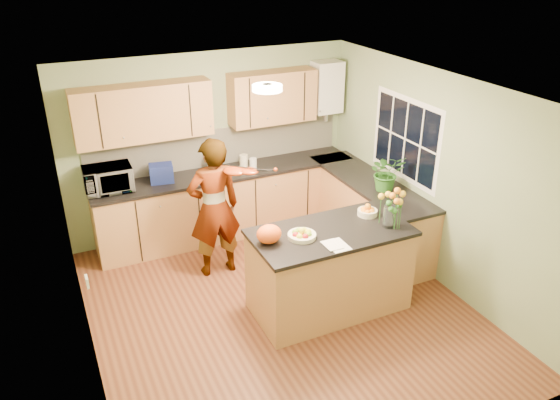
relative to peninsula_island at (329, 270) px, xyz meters
name	(u,v)px	position (x,y,z in m)	size (l,w,h in m)	color
floor	(280,309)	(-0.51, 0.19, -0.49)	(4.50, 4.50, 0.00)	#562A18
ceiling	(280,91)	(-0.51, 0.19, 2.01)	(4.00, 4.50, 0.02)	white
wall_back	(211,144)	(-0.51, 2.44, 0.76)	(4.00, 0.02, 2.50)	gray
wall_front	(416,341)	(-0.51, -2.06, 0.76)	(4.00, 0.02, 2.50)	gray
wall_left	(77,252)	(-2.51, 0.19, 0.76)	(0.02, 4.50, 2.50)	gray
wall_right	(435,178)	(1.49, 0.19, 0.76)	(0.02, 4.50, 2.50)	gray
back_counter	(228,202)	(-0.41, 2.13, -0.02)	(3.64, 0.62, 0.94)	#B57D48
right_counter	(368,213)	(1.19, 1.04, -0.02)	(0.62, 2.24, 0.94)	#B57D48
splashback	(219,147)	(-0.41, 2.42, 0.71)	(3.60, 0.02, 0.52)	beige
upper_cabinets	(200,106)	(-0.69, 2.27, 1.36)	(3.20, 0.34, 0.70)	#B57D48
boiler	(327,87)	(1.19, 2.28, 1.40)	(0.40, 0.30, 0.86)	white
window_right	(405,139)	(1.48, 0.79, 1.06)	(0.01, 1.30, 1.05)	white
light_switch	(87,282)	(-2.50, -0.41, 0.81)	(0.02, 0.09, 0.09)	white
ceiling_lamp	(267,88)	(-0.51, 0.49, 1.97)	(0.30, 0.30, 0.07)	#FFEABF
peninsula_island	(329,270)	(0.00, 0.00, 0.00)	(1.72, 0.88, 0.98)	#B57D48
fruit_dish	(302,234)	(-0.35, 0.00, 0.53)	(0.30, 0.30, 0.10)	beige
orange_bowl	(367,211)	(0.55, 0.15, 0.55)	(0.22, 0.22, 0.13)	beige
flower_vase	(391,197)	(0.60, -0.18, 0.85)	(0.29, 0.29, 0.54)	silver
orange_bag	(269,234)	(-0.70, 0.05, 0.59)	(0.26, 0.22, 0.20)	#FF5515
papers	(337,245)	(-0.10, -0.30, 0.50)	(0.20, 0.27, 0.01)	white
violinist	(214,208)	(-0.89, 1.24, 0.39)	(0.64, 0.42, 1.76)	tan
violin	(235,171)	(-0.69, 1.02, 0.91)	(0.64, 0.26, 0.13)	#561005
microwave	(108,179)	(-1.96, 2.15, 0.61)	(0.58, 0.39, 0.32)	white
blue_box	(161,173)	(-1.29, 2.15, 0.56)	(0.30, 0.22, 0.24)	navy
kettle	(214,163)	(-0.57, 2.17, 0.58)	(0.18, 0.18, 0.33)	silver
jar_cream	(244,161)	(-0.14, 2.19, 0.54)	(0.11, 0.11, 0.18)	beige
jar_white	(253,163)	(-0.04, 2.07, 0.52)	(0.10, 0.10, 0.15)	white
potted_plant	(387,172)	(1.19, 0.71, 0.69)	(0.43, 0.37, 0.48)	#2D6B23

